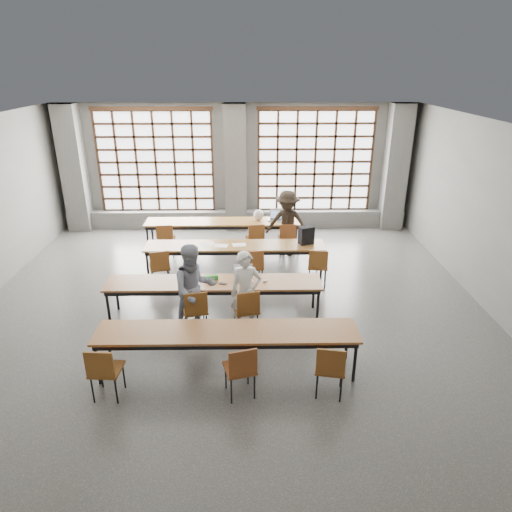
{
  "coord_description": "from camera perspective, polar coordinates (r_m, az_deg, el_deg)",
  "views": [
    {
      "loc": [
        0.37,
        -7.47,
        4.48
      ],
      "look_at": [
        0.5,
        0.4,
        1.14
      ],
      "focal_mm": 32.0,
      "sensor_mm": 36.0,
      "label": 1
    }
  ],
  "objects": [
    {
      "name": "floor",
      "position": [
        8.72,
        -3.25,
        -7.95
      ],
      "size": [
        11.0,
        11.0,
        0.0
      ],
      "primitive_type": "plane",
      "color": "#464644",
      "rests_on": "ground"
    },
    {
      "name": "ceiling",
      "position": [
        7.55,
        -3.86,
        15.5
      ],
      "size": [
        11.0,
        11.0,
        0.0
      ],
      "primitive_type": "plane",
      "rotation": [
        3.14,
        0.0,
        0.0
      ],
      "color": "silver",
      "rests_on": "floor"
    },
    {
      "name": "wall_back",
      "position": [
        13.26,
        -2.55,
        11.1
      ],
      "size": [
        10.0,
        0.0,
        10.0
      ],
      "primitive_type": "plane",
      "rotation": [
        1.57,
        0.0,
        0.0
      ],
      "color": "#5D5D5B",
      "rests_on": "floor"
    },
    {
      "name": "wall_right",
      "position": [
        9.21,
        29.37,
        2.72
      ],
      "size": [
        0.0,
        11.0,
        11.0
      ],
      "primitive_type": "plane",
      "rotation": [
        1.57,
        0.0,
        -1.57
      ],
      "color": "#5D5D5B",
      "rests_on": "floor"
    },
    {
      "name": "column_left",
      "position": [
        13.86,
        -21.82,
        10.03
      ],
      "size": [
        0.6,
        0.55,
        3.5
      ],
      "primitive_type": "cube",
      "color": "#595956",
      "rests_on": "floor"
    },
    {
      "name": "column_mid",
      "position": [
        12.99,
        -2.58,
        10.84
      ],
      "size": [
        0.6,
        0.55,
        3.5
      ],
      "primitive_type": "cube",
      "color": "#595956",
      "rests_on": "floor"
    },
    {
      "name": "column_right",
      "position": [
        13.62,
        17.03,
        10.46
      ],
      "size": [
        0.6,
        0.55,
        3.5
      ],
      "primitive_type": "cube",
      "color": "#595956",
      "rests_on": "floor"
    },
    {
      "name": "window_left",
      "position": [
        13.41,
        -12.43,
        11.38
      ],
      "size": [
        3.32,
        0.12,
        3.0
      ],
      "color": "white",
      "rests_on": "wall_back"
    },
    {
      "name": "window_right",
      "position": [
        13.28,
        7.38,
        11.62
      ],
      "size": [
        3.32,
        0.12,
        3.0
      ],
      "color": "white",
      "rests_on": "wall_back"
    },
    {
      "name": "sill_ledge",
      "position": [
        13.46,
        -2.46,
        4.66
      ],
      "size": [
        9.8,
        0.35,
        0.5
      ],
      "primitive_type": "cube",
      "color": "#595956",
      "rests_on": "floor"
    },
    {
      "name": "desk_row_a",
      "position": [
        11.8,
        -4.08,
        4.09
      ],
      "size": [
        4.0,
        0.7,
        0.73
      ],
      "color": "brown",
      "rests_on": "floor"
    },
    {
      "name": "desk_row_b",
      "position": [
        10.22,
        -2.67,
        1.07
      ],
      "size": [
        4.0,
        0.7,
        0.73
      ],
      "color": "brown",
      "rests_on": "floor"
    },
    {
      "name": "desk_row_c",
      "position": [
        8.55,
        -5.3,
        -3.6
      ],
      "size": [
        4.0,
        0.7,
        0.73
      ],
      "color": "brown",
      "rests_on": "floor"
    },
    {
      "name": "desk_row_d",
      "position": [
        7.06,
        -3.65,
        -9.75
      ],
      "size": [
        4.0,
        0.7,
        0.73
      ],
      "color": "brown",
      "rests_on": "floor"
    },
    {
      "name": "chair_back_left",
      "position": [
        11.42,
        -11.24,
        2.35
      ],
      "size": [
        0.44,
        0.44,
        0.88
      ],
      "color": "brown",
      "rests_on": "floor"
    },
    {
      "name": "chair_back_mid",
      "position": [
        11.24,
        -0.06,
        2.46
      ],
      "size": [
        0.49,
        0.5,
        0.88
      ],
      "color": "brown",
      "rests_on": "floor"
    },
    {
      "name": "chair_back_right",
      "position": [
        11.28,
        3.94,
        2.48
      ],
      "size": [
        0.43,
        0.43,
        0.88
      ],
      "color": "brown",
      "rests_on": "floor"
    },
    {
      "name": "chair_mid_left",
      "position": [
        9.88,
        -11.94,
        -1.06
      ],
      "size": [
        0.52,
        0.52,
        0.88
      ],
      "color": "brown",
      "rests_on": "floor"
    },
    {
      "name": "chair_mid_centre",
      "position": [
        9.69,
        -0.31,
        -1.01
      ],
      "size": [
        0.48,
        0.48,
        0.88
      ],
      "color": "brown",
      "rests_on": "floor"
    },
    {
      "name": "chair_mid_right",
      "position": [
        9.8,
        7.76,
        -0.94
      ],
      "size": [
        0.48,
        0.48,
        0.88
      ],
      "color": "brown",
      "rests_on": "floor"
    },
    {
      "name": "chair_front_left",
      "position": [
        8.09,
        -7.57,
        -6.41
      ],
      "size": [
        0.51,
        0.51,
        0.88
      ],
      "color": "brown",
      "rests_on": "floor"
    },
    {
      "name": "chair_front_right",
      "position": [
        8.03,
        -1.14,
        -6.41
      ],
      "size": [
        0.51,
        0.51,
        0.88
      ],
      "color": "brown",
      "rests_on": "floor"
    },
    {
      "name": "chair_near_left",
      "position": [
        6.92,
        -18.5,
        -13.12
      ],
      "size": [
        0.45,
        0.45,
        0.88
      ],
      "color": "brown",
      "rests_on": "floor"
    },
    {
      "name": "chair_near_mid",
      "position": [
        6.61,
        -1.88,
        -13.63
      ],
      "size": [
        0.52,
        0.52,
        0.88
      ],
      "color": "brown",
      "rests_on": "floor"
    },
    {
      "name": "chair_near_right",
      "position": [
        6.71,
        9.28,
        -13.36
      ],
      "size": [
        0.49,
        0.5,
        0.88
      ],
      "color": "brown",
      "rests_on": "floor"
    },
    {
      "name": "student_male",
      "position": [
        8.03,
        -1.28,
        -4.57
      ],
      "size": [
        0.61,
        0.45,
        1.52
      ],
      "primitive_type": "imported",
      "rotation": [
        0.0,
        0.0,
        0.17
      ],
      "color": "silver",
      "rests_on": "floor"
    },
    {
      "name": "student_female",
      "position": [
        8.06,
        -7.72,
        -4.15
      ],
      "size": [
        0.99,
        0.89,
        1.66
      ],
      "primitive_type": "imported",
      "rotation": [
        0.0,
        0.0,
        0.4
      ],
      "color": "#19274B",
      "rests_on": "floor"
    },
    {
      "name": "student_back",
      "position": [
        11.3,
        3.92,
        4.08
      ],
      "size": [
        1.21,
        0.94,
        1.65
      ],
      "primitive_type": "imported",
      "rotation": [
        0.0,
        0.0,
        -0.34
      ],
      "color": "black",
      "rests_on": "floor"
    },
    {
      "name": "laptop_front",
      "position": [
        8.57,
        -1.62,
        -2.51
      ],
      "size": [
        0.37,
        0.32,
        0.26
      ],
      "color": "#B1B1B6",
      "rests_on": "desk_row_c"
    },
    {
      "name": "laptop_back",
      "position": [
        11.87,
        2.54,
        4.87
      ],
      "size": [
        0.42,
        0.38,
        0.26
      ],
      "color": "#B4B5B9",
      "rests_on": "desk_row_a"
    },
    {
      "name": "mouse",
      "position": [
        8.47,
        1.1,
        -3.12
      ],
      "size": [
        0.11,
        0.08,
        0.04
      ],
      "primitive_type": "ellipsoid",
      "rotation": [
        0.0,
        0.0,
        0.22
      ],
      "color": "silver",
      "rests_on": "desk_row_c"
    },
    {
      "name": "green_box",
      "position": [
        8.58,
        -5.62,
        -2.71
      ],
      "size": [
        0.27,
        0.16,
        0.09
      ],
      "primitive_type": "cube",
      "rotation": [
        0.0,
        0.0,
        0.3
      ],
      "color": "#2B832B",
      "rests_on": "desk_row_c"
    },
    {
      "name": "phone",
      "position": [
        8.42,
        -4.14,
        -3.46
      ],
      "size": [
        0.14,
        0.1,
        0.01
      ],
      "primitive_type": "cube",
      "rotation": [
        0.0,
        0.0,
        -0.31
      ],
      "color": "black",
      "rests_on": "desk_row_c"
    },
    {
      "name": "paper_sheet_a",
      "position": [
        10.28,
        -6.01,
        1.49
      ],
      "size": [
        0.35,
        0.31,
        0.0
      ],
      "primitive_type": "cube",
      "rotation": [
        0.0,
        0.0,
        0.39
      ],
      "color": "white",
      "rests_on": "desk_row_b"
    },
    {
      "name": "paper_sheet_b",
      "position": [
        10.17,
        -4.37,
        1.3
      ],
      "size": [
        0.32,
        0.25,
        0.0
      ],
      "primitive_type": "cube",
      "rotation": [
        0.0,
        0.0,
        -0.13
      ],
      "color": "white",
      "rests_on": "desk_row_b"
    },
    {
      "name": "paper_sheet_c",
      "position": [
        10.2,
        -2.11,
        1.42
      ],
      "size": [
        0.32,
        0.25,
        0.0
      ],
      "primitive_type": "cube",
      "rotation": [
        0.0,
        0.0,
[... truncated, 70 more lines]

